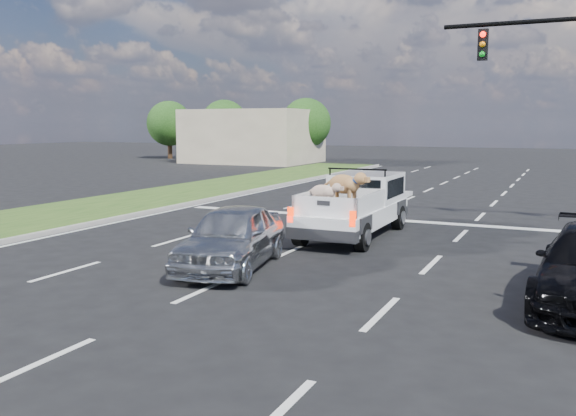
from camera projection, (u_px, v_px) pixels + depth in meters
The scene contains 10 objects.
ground at pixel (287, 301), 10.92m from camera, with size 160.00×160.00×0.00m, color black.
road_markings at pixel (387, 239), 16.81m from camera, with size 17.75×60.00×0.01m.
grass_median_left at pixel (60, 215), 21.12m from camera, with size 5.00×60.00×0.10m, color #224615.
curb_left at pixel (116, 219), 20.09m from camera, with size 0.15×60.00×0.14m, color gray.
building_left at pixel (253, 136), 51.33m from camera, with size 10.00×8.00×4.40m, color #C2B294.
tree_far_a at pixel (169, 124), 57.16m from camera, with size 4.20×4.20×5.40m.
tree_far_b at pixel (224, 123), 54.65m from camera, with size 4.20×4.20×5.40m.
tree_far_c at pixel (306, 123), 51.30m from camera, with size 4.20×4.20×5.40m.
pickup_truck at pixel (356, 204), 17.30m from camera, with size 1.96×5.14×1.92m.
silver_sedan at pixel (232, 237), 13.41m from camera, with size 1.65×4.09×1.39m, color #ADB0B4.
Camera 1 is at (4.50, -9.59, 3.13)m, focal length 38.00 mm.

